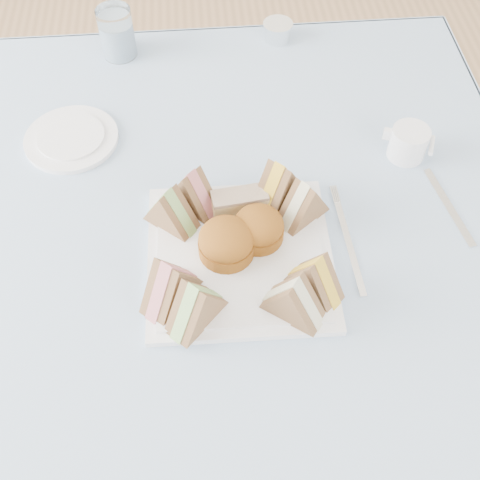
{
  "coord_description": "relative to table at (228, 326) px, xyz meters",
  "views": [
    {
      "loc": [
        -0.02,
        -0.6,
        1.51
      ],
      "look_at": [
        0.02,
        -0.08,
        0.8
      ],
      "focal_mm": 45.0,
      "sensor_mm": 36.0,
      "label": 1
    }
  ],
  "objects": [
    {
      "name": "sandwich_br_b",
      "position": [
        0.09,
        0.02,
        0.43
      ],
      "size": [
        0.1,
        0.1,
        0.09
      ],
      "primitive_type": null,
      "rotation": [
        0.0,
        0.0,
        -2.35
      ],
      "color": "#87684B",
      "rests_on": "serving_plate"
    },
    {
      "name": "creamer_jug",
      "position": [
        0.33,
        0.11,
        0.4
      ],
      "size": [
        0.08,
        0.08,
        0.06
      ],
      "primitive_type": "cylinder",
      "rotation": [
        0.0,
        0.0,
        -0.36
      ],
      "color": "white",
      "rests_on": "tablecloth"
    },
    {
      "name": "serving_plate",
      "position": [
        0.02,
        -0.08,
        0.38
      ],
      "size": [
        0.29,
        0.29,
        0.01
      ],
      "primitive_type": "cube",
      "rotation": [
        0.0,
        0.0,
        -0.02
      ],
      "color": "white",
      "rests_on": "tablecloth"
    },
    {
      "name": "fork",
      "position": [
        0.19,
        -0.08,
        0.38
      ],
      "size": [
        0.02,
        0.18,
        0.0
      ],
      "primitive_type": "cube",
      "rotation": [
        0.0,
        0.0,
        0.04
      ],
      "color": "white",
      "rests_on": "tablecloth"
    },
    {
      "name": "tablecloth",
      "position": [
        0.0,
        0.0,
        0.37
      ],
      "size": [
        1.02,
        1.02,
        0.01
      ],
      "primitive_type": "cube",
      "color": "#A5BFE3",
      "rests_on": "table"
    },
    {
      "name": "sandwich_fl_a",
      "position": [
        -0.08,
        -0.15,
        0.43
      ],
      "size": [
        0.1,
        0.1,
        0.08
      ],
      "primitive_type": null,
      "rotation": [
        0.0,
        0.0,
        0.86
      ],
      "color": "#87684B",
      "rests_on": "serving_plate"
    },
    {
      "name": "table",
      "position": [
        0.0,
        0.0,
        0.0
      ],
      "size": [
        0.9,
        0.9,
        0.74
      ],
      "primitive_type": "cube",
      "color": "brown",
      "rests_on": "floor"
    },
    {
      "name": "sandwich_bl_a",
      "position": [
        -0.08,
        -0.01,
        0.43
      ],
      "size": [
        0.09,
        0.09,
        0.08
      ],
      "primitive_type": null,
      "rotation": [
        0.0,
        0.0,
        2.44
      ],
      "color": "#87684B",
      "rests_on": "serving_plate"
    },
    {
      "name": "water_glass",
      "position": [
        -0.18,
        0.44,
        0.43
      ],
      "size": [
        0.07,
        0.07,
        0.1
      ],
      "primitive_type": "cylinder",
      "rotation": [
        0.0,
        0.0,
        0.01
      ],
      "color": "white",
      "rests_on": "tablecloth"
    },
    {
      "name": "sandwich_fr_a",
      "position": [
        0.12,
        -0.15,
        0.43
      ],
      "size": [
        0.09,
        0.09,
        0.08
      ],
      "primitive_type": null,
      "rotation": [
        0.0,
        0.0,
        -0.83
      ],
      "color": "#87684B",
      "rests_on": "serving_plate"
    },
    {
      "name": "scone_left",
      "position": [
        -0.0,
        -0.08,
        0.42
      ],
      "size": [
        0.09,
        0.09,
        0.06
      ],
      "primitive_type": "cylinder",
      "rotation": [
        0.0,
        0.0,
        -0.02
      ],
      "color": "brown",
      "rests_on": "serving_plate"
    },
    {
      "name": "side_plate",
      "position": [
        -0.26,
        0.2,
        0.38
      ],
      "size": [
        0.21,
        0.21,
        0.01
      ],
      "primitive_type": "cylinder",
      "rotation": [
        0.0,
        0.0,
        0.27
      ],
      "color": "white",
      "rests_on": "tablecloth"
    },
    {
      "name": "floor",
      "position": [
        0.0,
        0.0,
        -0.37
      ],
      "size": [
        4.0,
        4.0,
        0.0
      ],
      "primitive_type": "plane",
      "color": "#9E7751",
      "rests_on": "ground"
    },
    {
      "name": "pastry_slice",
      "position": [
        0.03,
        0.0,
        0.41
      ],
      "size": [
        0.09,
        0.05,
        0.04
      ],
      "primitive_type": "cube",
      "rotation": [
        0.0,
        0.0,
        0.13
      ],
      "color": "#DABE7E",
      "rests_on": "serving_plate"
    },
    {
      "name": "tea_strainer",
      "position": [
        0.14,
        0.46,
        0.39
      ],
      "size": [
        0.08,
        0.08,
        0.03
      ],
      "primitive_type": "cylinder",
      "rotation": [
        0.0,
        0.0,
        -0.38
      ],
      "color": "white",
      "rests_on": "tablecloth"
    },
    {
      "name": "sandwich_bl_b",
      "position": [
        -0.05,
        0.02,
        0.43
      ],
      "size": [
        0.09,
        0.09,
        0.08
      ],
      "primitive_type": null,
      "rotation": [
        0.0,
        0.0,
        2.34
      ],
      "color": "#87684B",
      "rests_on": "serving_plate"
    },
    {
      "name": "sandwich_fr_b",
      "position": [
        0.08,
        -0.19,
        0.43
      ],
      "size": [
        0.1,
        0.09,
        0.08
      ],
      "primitive_type": null,
      "rotation": [
        0.0,
        0.0,
        -0.63
      ],
      "color": "#87684B",
      "rests_on": "serving_plate"
    },
    {
      "name": "sandwich_br_a",
      "position": [
        0.12,
        -0.02,
        0.43
      ],
      "size": [
        0.1,
        0.09,
        0.08
      ],
      "primitive_type": null,
      "rotation": [
        0.0,
        0.0,
        -2.48
      ],
      "color": "#87684B",
      "rests_on": "serving_plate"
    },
    {
      "name": "sandwich_fl_b",
      "position": [
        -0.05,
        -0.19,
        0.43
      ],
      "size": [
        0.1,
        0.1,
        0.08
      ],
      "primitive_type": null,
      "rotation": [
        0.0,
        0.0,
        0.81
      ],
      "color": "#87684B",
      "rests_on": "serving_plate"
    },
    {
      "name": "scone_right",
      "position": [
        0.05,
        -0.05,
        0.41
      ],
      "size": [
        0.11,
        0.11,
        0.05
      ],
      "primitive_type": "cylinder",
      "rotation": [
        0.0,
        0.0,
        0.48
      ],
      "color": "brown",
      "rests_on": "serving_plate"
    },
    {
      "name": "knife",
      "position": [
        0.37,
        -0.01,
        0.38
      ],
      "size": [
        0.04,
        0.17,
        0.0
      ],
      "primitive_type": "cube",
      "rotation": [
        0.0,
        0.0,
        0.18
      ],
      "color": "white",
      "rests_on": "tablecloth"
    }
  ]
}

